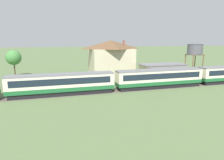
{
  "coord_description": "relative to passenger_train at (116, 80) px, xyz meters",
  "views": [
    {
      "loc": [
        -26.93,
        -39.9,
        10.59
      ],
      "look_at": [
        -14.5,
        2.07,
        1.88
      ],
      "focal_mm": 32.0,
      "sensor_mm": 36.0,
      "label": 1
    }
  ],
  "objects": [
    {
      "name": "ground_plane",
      "position": [
        14.45,
        0.53,
        -2.35
      ],
      "size": [
        600.0,
        600.0,
        0.0
      ],
      "primitive_type": "plane",
      "color": "#566B42"
    },
    {
      "name": "passenger_train",
      "position": [
        0.0,
        0.0,
        0.0
      ],
      "size": [
        84.93,
        3.11,
        4.23
      ],
      "color": "#1E6033",
      "rests_on": "ground_plane"
    },
    {
      "name": "yard_tree_0",
      "position": [
        -23.27,
        23.35,
        3.4
      ],
      "size": [
        4.27,
        4.27,
        7.9
      ],
      "color": "#4C3823",
      "rests_on": "ground_plane"
    },
    {
      "name": "railway_track",
      "position": [
        1.21,
        -0.0,
        -2.34
      ],
      "size": [
        119.34,
        3.6,
        0.04
      ],
      "color": "#665B51",
      "rests_on": "ground_plane"
    },
    {
      "name": "station_house_brown_roof",
      "position": [
        3.85,
        16.87,
        3.1
      ],
      "size": [
        12.85,
        10.32,
        10.59
      ],
      "color": "beige",
      "rests_on": "ground_plane"
    },
    {
      "name": "water_tower",
      "position": [
        27.15,
        9.73,
        5.77
      ],
      "size": [
        4.55,
        4.55,
        9.99
      ],
      "color": "brown",
      "rests_on": "ground_plane"
    },
    {
      "name": "station_building",
      "position": [
        16.2,
        8.85,
        -0.17
      ],
      "size": [
        12.58,
        7.28,
        4.3
      ],
      "color": "#BCB293",
      "rests_on": "ground_plane"
    }
  ]
}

